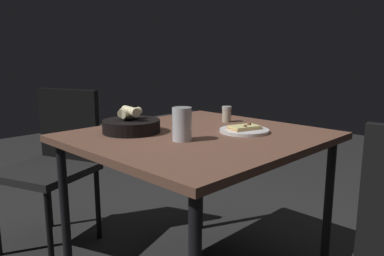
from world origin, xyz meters
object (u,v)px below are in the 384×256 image
object	(u,v)px
pizza_plate	(244,130)
beer_glass	(182,126)
pepper_shaker	(227,115)
bread_basket	(131,125)
chair_far	(56,156)
dining_table	(199,148)

from	to	relation	value
pizza_plate	beer_glass	distance (m)	0.32
pepper_shaker	bread_basket	bearing A→B (deg)	-104.87
bread_basket	chair_far	distance (m)	0.70
dining_table	pizza_plate	size ratio (longest dim) A/B	4.55
dining_table	pizza_plate	bearing A→B (deg)	53.63
bread_basket	beer_glass	xyz separation A→B (m)	(0.28, 0.05, 0.02)
bread_basket	beer_glass	bearing A→B (deg)	9.70
dining_table	chair_far	bearing A→B (deg)	-164.37
dining_table	beer_glass	distance (m)	0.20
pizza_plate	beer_glass	bearing A→B (deg)	-104.19
dining_table	chair_far	world-z (taller)	chair_far
dining_table	beer_glass	world-z (taller)	beer_glass
beer_glass	pizza_plate	bearing A→B (deg)	75.81
pepper_shaker	chair_far	size ratio (longest dim) A/B	0.09
bread_basket	beer_glass	world-z (taller)	beer_glass
pepper_shaker	chair_far	xyz separation A→B (m)	(-0.79, -0.56, -0.26)
dining_table	bread_basket	distance (m)	0.32
dining_table	pepper_shaker	world-z (taller)	pepper_shaker
bread_basket	pepper_shaker	distance (m)	0.52
pepper_shaker	chair_far	distance (m)	1.00
dining_table	chair_far	size ratio (longest dim) A/B	1.14
chair_far	dining_table	bearing A→B (deg)	15.63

